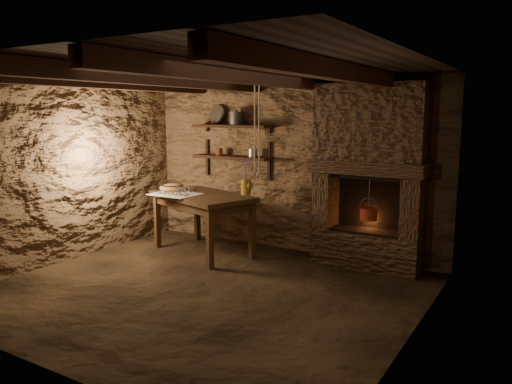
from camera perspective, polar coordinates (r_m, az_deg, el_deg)
The scene contains 25 objects.
floor at distance 5.66m, azimuth -5.97°, elevation -11.10°, with size 4.50×4.50×0.00m, color black.
back_wall at distance 7.05m, azimuth 3.74°, elevation 2.97°, with size 4.50×0.04×2.40m, color #513A26.
front_wall at distance 3.99m, azimuth -23.90°, elevation -2.50°, with size 4.50×0.04×2.40m, color #513A26.
left_wall at distance 6.96m, azimuth -21.09°, elevation 2.30°, with size 0.04×4.00×2.40m, color #513A26.
right_wall at distance 4.39m, azimuth 17.84°, elevation -1.15°, with size 0.04×4.00×2.40m, color #513A26.
ceiling at distance 5.33m, azimuth -6.41°, elevation 13.89°, with size 4.50×4.00×0.04m, color black.
beam_far_left at distance 6.35m, azimuth -17.43°, elevation 11.95°, with size 0.14×3.95×0.16m, color black.
beam_mid_left at distance 5.64m, azimuth -10.52°, elevation 12.62°, with size 0.14×3.95×0.16m, color black.
beam_mid_right at distance 5.04m, azimuth -1.76°, elevation 13.21°, with size 0.14×3.95×0.16m, color black.
beam_far_right at distance 4.57m, azimuth 9.12°, elevation 13.52°, with size 0.14×3.95×0.16m, color black.
shelf_lower at distance 7.33m, azimuth -2.74°, elevation 4.00°, with size 1.25×0.30×0.04m, color black.
shelf_upper at distance 7.31m, azimuth -2.77°, elevation 7.52°, with size 1.25×0.30×0.04m, color black.
hearth at distance 6.35m, azimuth 12.83°, elevation 2.33°, with size 1.43×0.51×2.30m.
work_table at distance 6.98m, azimuth -6.10°, elevation -3.36°, with size 1.65×1.25×0.84m.
linen_cloth at distance 6.93m, azimuth -9.15°, elevation -0.23°, with size 0.64×0.51×0.01m, color silver.
pewter_cutlery_row at distance 6.91m, azimuth -9.27°, elevation -0.18°, with size 0.53×0.21×0.01m, color gray, non-canonical shape.
drinking_glasses at distance 7.00m, azimuth -8.39°, elevation 0.25°, with size 0.21×0.06×0.08m, color white, non-canonical shape.
stoneware_jug at distance 6.79m, azimuth -1.14°, elevation 1.42°, with size 0.16×0.16×0.48m.
wooden_bowl at distance 7.23m, azimuth -9.54°, elevation 0.45°, with size 0.36×0.36×0.13m, color olive.
iron_stockpot at distance 7.26m, azimuth -2.23°, elevation 8.34°, with size 0.23×0.23×0.17m, color #2E2B28.
tin_pan at distance 7.58m, azimuth -4.47°, elevation 8.82°, with size 0.29×0.29×0.04m, color #A2A29D.
small_kettle at distance 7.14m, azimuth -0.39°, elevation 4.49°, with size 0.16×0.12×0.18m, color #A2A29D, non-canonical shape.
rusty_tin at distance 7.46m, azimuth -4.23°, elevation 4.62°, with size 0.10×0.10×0.10m, color #592711.
red_pot at distance 6.37m, azimuth 12.74°, elevation -2.39°, with size 0.24×0.22×0.54m.
hanging_ropes at distance 6.16m, azimuth 0.09°, elevation 7.71°, with size 0.08×0.08×1.20m, color #C9B48D, non-canonical shape.
Camera 1 is at (3.23, -4.22, 1.95)m, focal length 35.00 mm.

